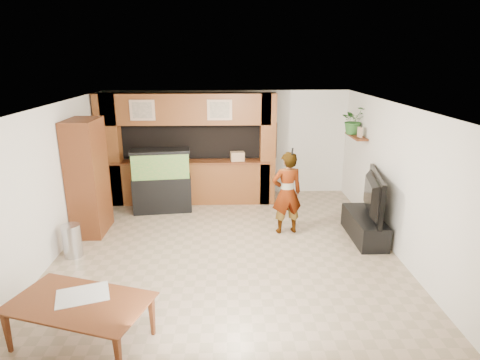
{
  "coord_description": "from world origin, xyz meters",
  "views": [
    {
      "loc": [
        0.04,
        -6.66,
        3.37
      ],
      "look_at": [
        0.25,
        0.6,
        1.13
      ],
      "focal_mm": 30.0,
      "sensor_mm": 36.0,
      "label": 1
    }
  ],
  "objects_px": {
    "pantry_cabinet": "(88,177)",
    "dining_table": "(80,324)",
    "television": "(367,195)",
    "aquarium": "(162,182)",
    "person": "(287,193)"
  },
  "relations": [
    {
      "from": "dining_table",
      "to": "pantry_cabinet",
      "type": "bearing_deg",
      "value": 123.3
    },
    {
      "from": "pantry_cabinet",
      "to": "dining_table",
      "type": "xyz_separation_m",
      "value": [
        0.93,
        -3.37,
        -0.84
      ]
    },
    {
      "from": "aquarium",
      "to": "dining_table",
      "type": "relative_size",
      "value": 0.86
    },
    {
      "from": "aquarium",
      "to": "dining_table",
      "type": "xyz_separation_m",
      "value": [
        -0.3,
        -4.46,
        -0.41
      ]
    },
    {
      "from": "aquarium",
      "to": "television",
      "type": "height_order",
      "value": "aquarium"
    },
    {
      "from": "television",
      "to": "person",
      "type": "bearing_deg",
      "value": 88.84
    },
    {
      "from": "pantry_cabinet",
      "to": "aquarium",
      "type": "height_order",
      "value": "pantry_cabinet"
    },
    {
      "from": "pantry_cabinet",
      "to": "television",
      "type": "height_order",
      "value": "pantry_cabinet"
    },
    {
      "from": "pantry_cabinet",
      "to": "person",
      "type": "relative_size",
      "value": 1.37
    },
    {
      "from": "aquarium",
      "to": "television",
      "type": "relative_size",
      "value": 0.98
    },
    {
      "from": "television",
      "to": "dining_table",
      "type": "distance_m",
      "value": 5.32
    },
    {
      "from": "pantry_cabinet",
      "to": "person",
      "type": "height_order",
      "value": "pantry_cabinet"
    },
    {
      "from": "pantry_cabinet",
      "to": "television",
      "type": "bearing_deg",
      "value": -5.01
    },
    {
      "from": "pantry_cabinet",
      "to": "aquarium",
      "type": "relative_size",
      "value": 1.58
    },
    {
      "from": "aquarium",
      "to": "person",
      "type": "height_order",
      "value": "person"
    }
  ]
}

